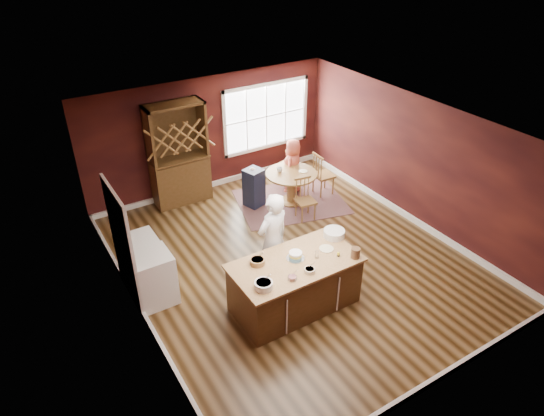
{
  "coord_description": "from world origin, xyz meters",
  "views": [
    {
      "loc": [
        -4.26,
        -6.17,
        5.72
      ],
      "look_at": [
        -0.24,
        0.36,
        1.05
      ],
      "focal_mm": 32.0,
      "sensor_mm": 36.0,
      "label": 1
    }
  ],
  "objects_px": {
    "layer_cake": "(295,255)",
    "kitchen_island": "(295,285)",
    "chair_east": "(324,173)",
    "dryer": "(141,259)",
    "baker": "(273,240)",
    "toddler": "(255,173)",
    "washer": "(153,278)",
    "chair_south": "(306,200)",
    "hutch": "(178,154)",
    "seated_woman": "(293,166)",
    "dining_table": "(291,181)",
    "chair_north": "(285,165)",
    "high_chair": "(254,187)"
  },
  "relations": [
    {
      "from": "layer_cake",
      "to": "kitchen_island",
      "type": "bearing_deg",
      "value": -124.29
    },
    {
      "from": "chair_east",
      "to": "dryer",
      "type": "height_order",
      "value": "chair_east"
    },
    {
      "from": "baker",
      "to": "toddler",
      "type": "bearing_deg",
      "value": -124.26
    },
    {
      "from": "washer",
      "to": "toddler",
      "type": "bearing_deg",
      "value": 31.9
    },
    {
      "from": "kitchen_island",
      "to": "layer_cake",
      "type": "xyz_separation_m",
      "value": [
        0.05,
        0.08,
        0.54
      ]
    },
    {
      "from": "chair_south",
      "to": "washer",
      "type": "bearing_deg",
      "value": -159.64
    },
    {
      "from": "toddler",
      "to": "hutch",
      "type": "xyz_separation_m",
      "value": [
        -1.34,
        1.03,
        0.36
      ]
    },
    {
      "from": "chair_south",
      "to": "hutch",
      "type": "xyz_separation_m",
      "value": [
        -1.97,
        2.14,
        0.7
      ]
    },
    {
      "from": "chair_south",
      "to": "seated_woman",
      "type": "distance_m",
      "value": 1.28
    },
    {
      "from": "dining_table",
      "to": "chair_north",
      "type": "xyz_separation_m",
      "value": [
        0.36,
        0.83,
        -0.02
      ]
    },
    {
      "from": "chair_south",
      "to": "kitchen_island",
      "type": "bearing_deg",
      "value": -120.69
    },
    {
      "from": "dining_table",
      "to": "dryer",
      "type": "height_order",
      "value": "dryer"
    },
    {
      "from": "dining_table",
      "to": "chair_south",
      "type": "height_order",
      "value": "chair_south"
    },
    {
      "from": "baker",
      "to": "chair_south",
      "type": "distance_m",
      "value": 2.28
    },
    {
      "from": "seated_woman",
      "to": "hutch",
      "type": "height_order",
      "value": "hutch"
    },
    {
      "from": "layer_cake",
      "to": "seated_woman",
      "type": "distance_m",
      "value": 3.92
    },
    {
      "from": "hutch",
      "to": "chair_north",
      "type": "bearing_deg",
      "value": -12.72
    },
    {
      "from": "dryer",
      "to": "hutch",
      "type": "bearing_deg",
      "value": 53.12
    },
    {
      "from": "layer_cake",
      "to": "dining_table",
      "type": "bearing_deg",
      "value": 57.5
    },
    {
      "from": "layer_cake",
      "to": "dryer",
      "type": "height_order",
      "value": "layer_cake"
    },
    {
      "from": "dining_table",
      "to": "layer_cake",
      "type": "distance_m",
      "value": 3.4
    },
    {
      "from": "dining_table",
      "to": "layer_cake",
      "type": "bearing_deg",
      "value": -122.5
    },
    {
      "from": "high_chair",
      "to": "dryer",
      "type": "height_order",
      "value": "high_chair"
    },
    {
      "from": "chair_north",
      "to": "high_chair",
      "type": "bearing_deg",
      "value": 5.19
    },
    {
      "from": "kitchen_island",
      "to": "baker",
      "type": "height_order",
      "value": "baker"
    },
    {
      "from": "chair_north",
      "to": "kitchen_island",
      "type": "bearing_deg",
      "value": 40.86
    },
    {
      "from": "kitchen_island",
      "to": "seated_woman",
      "type": "xyz_separation_m",
      "value": [
        2.19,
        3.35,
        0.22
      ]
    },
    {
      "from": "chair_east",
      "to": "kitchen_island",
      "type": "bearing_deg",
      "value": 139.13
    },
    {
      "from": "baker",
      "to": "layer_cake",
      "type": "bearing_deg",
      "value": 81.81
    },
    {
      "from": "toddler",
      "to": "dining_table",
      "type": "bearing_deg",
      "value": -25.02
    },
    {
      "from": "baker",
      "to": "hutch",
      "type": "relative_size",
      "value": 0.77
    },
    {
      "from": "kitchen_island",
      "to": "chair_east",
      "type": "height_order",
      "value": "chair_east"
    },
    {
      "from": "seated_woman",
      "to": "high_chair",
      "type": "bearing_deg",
      "value": -32.37
    },
    {
      "from": "baker",
      "to": "layer_cake",
      "type": "height_order",
      "value": "baker"
    },
    {
      "from": "kitchen_island",
      "to": "high_chair",
      "type": "relative_size",
      "value": 2.25
    },
    {
      "from": "layer_cake",
      "to": "hutch",
      "type": "relative_size",
      "value": 0.13
    },
    {
      "from": "kitchen_island",
      "to": "high_chair",
      "type": "bearing_deg",
      "value": 71.68
    },
    {
      "from": "layer_cake",
      "to": "hutch",
      "type": "xyz_separation_m",
      "value": [
        -0.28,
        4.22,
        0.19
      ]
    },
    {
      "from": "baker",
      "to": "hutch",
      "type": "distance_m",
      "value": 3.59
    },
    {
      "from": "dryer",
      "to": "high_chair",
      "type": "bearing_deg",
      "value": 22.32
    },
    {
      "from": "high_chair",
      "to": "dryer",
      "type": "relative_size",
      "value": 1.04
    },
    {
      "from": "chair_south",
      "to": "washer",
      "type": "height_order",
      "value": "chair_south"
    },
    {
      "from": "layer_cake",
      "to": "washer",
      "type": "distance_m",
      "value": 2.44
    },
    {
      "from": "layer_cake",
      "to": "seated_woman",
      "type": "relative_size",
      "value": 0.23
    },
    {
      "from": "kitchen_island",
      "to": "toddler",
      "type": "distance_m",
      "value": 3.47
    },
    {
      "from": "hutch",
      "to": "washer",
      "type": "relative_size",
      "value": 2.48
    },
    {
      "from": "kitchen_island",
      "to": "high_chair",
      "type": "distance_m",
      "value": 3.42
    },
    {
      "from": "hutch",
      "to": "baker",
      "type": "bearing_deg",
      "value": -86.03
    },
    {
      "from": "hutch",
      "to": "washer",
      "type": "bearing_deg",
      "value": -120.41
    },
    {
      "from": "kitchen_island",
      "to": "chair_east",
      "type": "bearing_deg",
      "value": 46.27
    }
  ]
}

